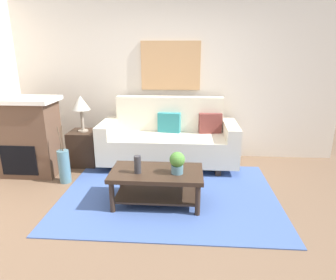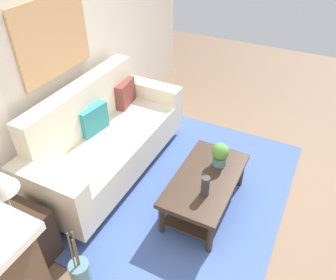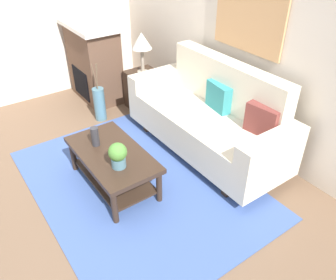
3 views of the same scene
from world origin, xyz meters
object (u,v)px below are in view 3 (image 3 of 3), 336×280
Objects in this scene: coffee_table at (113,161)px; tabletop_vase at (95,137)px; fireplace at (94,62)px; couch at (209,118)px; potted_plant_tabletop at (118,155)px; table_lamp at (142,42)px; floor_vase at (100,104)px; throw_pillow_teal at (219,97)px; framed_painting at (249,15)px; side_table at (144,90)px; throw_pillow_maroon at (262,120)px.

tabletop_vase reaches higher than coffee_table.
couch is at bearing 13.04° from fireplace.
potted_plant_tabletop is 0.46× the size of table_lamp.
tabletop_vase is 1.32m from floor_vase.
coffee_table is at bearing -92.70° from couch.
potted_plant_tabletop is at bearing -82.54° from throw_pillow_teal.
couch is 1.48m from table_lamp.
framed_painting is at bearing 96.05° from potted_plant_tabletop.
floor_vase is at bearing -94.56° from table_lamp.
tabletop_vase is at bearing -162.00° from coffee_table.
table_lamp reaches higher than throw_pillow_teal.
potted_plant_tabletop is 2.43m from fireplace.
throw_pillow_teal is at bearing -90.00° from framed_painting.
fireplace reaches higher than couch.
coffee_table is 1.46m from floor_vase.
tabletop_vase is 0.80× the size of potted_plant_tabletop.
potted_plant_tabletop is (0.25, -0.05, 0.26)m from coffee_table.
coffee_table is 1.90m from table_lamp.
potted_plant_tabletop is at bearing -11.17° from coffee_table.
potted_plant_tabletop is (0.46, 0.02, 0.04)m from tabletop_vase.
table_lamp reaches higher than side_table.
floor_vase is (-1.61, 0.55, -0.33)m from potted_plant_tabletop.
fireplace is at bearing -149.86° from table_lamp.
framed_painting is at bearing 88.03° from coffee_table.
potted_plant_tabletop is 0.27× the size of framed_painting.
side_table is at bearing 85.44° from floor_vase.
tabletop_vase is at bearing -49.18° from table_lamp.
fireplace is at bearing 155.01° from tabletop_vase.
throw_pillow_maroon is at bearing 5.37° from table_lamp.
table_lamp is at bearing 135.00° from side_table.
side_table is (-1.10, 1.27, -0.26)m from tabletop_vase.
coffee_table is at bearing -42.47° from side_table.
potted_plant_tabletop is 2.02m from side_table.
couch reaches higher than throw_pillow_maroon.
floor_vase is (-1.42, -0.76, -0.19)m from couch.
coffee_table is at bearing -20.25° from floor_vase.
table_lamp is at bearing -177.30° from couch.
throw_pillow_teal is 0.94m from framed_painting.
coffee_table is 1.13× the size of framed_painting.
fireplace is (-2.03, 0.78, 0.27)m from coffee_table.
throw_pillow_maroon reaches higher than potted_plant_tabletop.
potted_plant_tabletop is 0.47× the size of side_table.
coffee_table is 0.36m from potted_plant_tabletop.
throw_pillow_maroon is (0.66, 0.13, 0.25)m from couch.
couch is 1.33m from potted_plant_tabletop.
coffee_table is at bearing -92.46° from throw_pillow_teal.
side_table is (-1.37, -0.06, -0.15)m from couch.
table_lamp is (-2.03, -0.19, 0.31)m from throw_pillow_maroon.
couch is at bearing 2.70° from side_table.
couch reaches higher than tabletop_vase.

